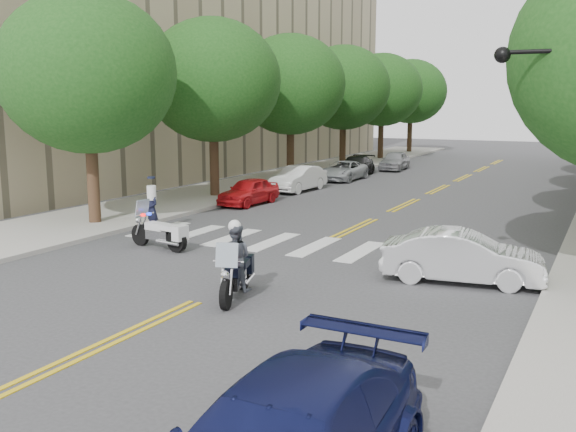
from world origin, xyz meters
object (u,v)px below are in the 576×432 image
Objects in this scene: motorcycle_parked at (163,233)px; convertible at (462,257)px; motorcycle_police at (236,263)px; officer_standing at (152,210)px.

motorcycle_parked is 9.11m from convertible.
motorcycle_police reaches higher than convertible.
motorcycle_police is at bearing -116.28° from motorcycle_parked.
officer_standing is (-6.79, 5.33, -0.04)m from motorcycle_police.
motorcycle_police reaches higher than motorcycle_parked.
motorcycle_police is 0.56× the size of convertible.
motorcycle_parked is 0.58× the size of convertible.
officer_standing is 11.32m from convertible.
officer_standing reaches higher than convertible.
officer_standing reaches higher than motorcycle_parked.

